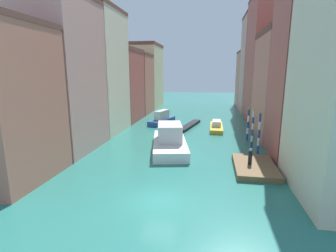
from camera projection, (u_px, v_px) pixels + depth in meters
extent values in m
plane|color=#28756B|center=(189.00, 128.00, 41.92)|extent=(154.00, 154.00, 0.00)
cube|color=#C6705B|center=(4.00, 106.00, 20.91)|extent=(6.45, 8.04, 12.74)
cube|color=tan|center=(64.00, 78.00, 29.11)|extent=(6.45, 9.21, 16.95)
cube|color=beige|center=(99.00, 74.00, 38.12)|extent=(6.45, 9.18, 17.63)
cube|color=brown|center=(95.00, 9.00, 36.24)|extent=(6.58, 9.36, 0.51)
cube|color=#B25147|center=(121.00, 87.00, 47.74)|extent=(6.45, 9.23, 12.65)
cube|color=brown|center=(120.00, 50.00, 46.36)|extent=(6.58, 9.41, 0.67)
cube|color=#C6705B|center=(136.00, 85.00, 56.66)|extent=(6.45, 8.21, 12.49)
cube|color=brown|center=(135.00, 55.00, 55.31)|extent=(6.58, 8.38, 0.49)
cube|color=beige|center=(147.00, 78.00, 66.10)|extent=(6.45, 11.46, 15.30)
cube|color=brown|center=(146.00, 45.00, 64.43)|extent=(6.58, 11.69, 0.77)
cube|color=#B25147|center=(310.00, 66.00, 25.73)|extent=(6.45, 7.18, 19.31)
cube|color=#C6705B|center=(283.00, 88.00, 35.34)|extent=(6.45, 11.33, 13.89)
cube|color=brown|center=(288.00, 32.00, 33.81)|extent=(6.58, 11.56, 0.80)
cube|color=#B25147|center=(268.00, 61.00, 45.86)|extent=(6.45, 11.94, 21.92)
cube|color=tan|center=(257.00, 66.00, 56.93)|extent=(6.45, 9.63, 20.69)
cube|color=brown|center=(260.00, 15.00, 54.71)|extent=(6.58, 9.82, 0.60)
cube|color=#C6705B|center=(250.00, 80.00, 67.20)|extent=(6.45, 9.41, 13.90)
cube|color=brown|center=(251.00, 52.00, 65.70)|extent=(6.58, 9.60, 0.48)
cube|color=brown|center=(255.00, 167.00, 24.27)|extent=(3.77, 6.28, 0.53)
cylinder|color=black|center=(250.00, 158.00, 24.05)|extent=(0.36, 0.36, 1.31)
sphere|color=tan|center=(251.00, 150.00, 23.89)|extent=(0.26, 0.26, 0.26)
cylinder|color=#1E479E|center=(258.00, 149.00, 29.00)|extent=(0.25, 0.25, 0.92)
cylinder|color=white|center=(258.00, 142.00, 28.81)|extent=(0.25, 0.25, 0.92)
cylinder|color=#1E479E|center=(259.00, 134.00, 28.62)|extent=(0.25, 0.25, 0.92)
cylinder|color=white|center=(260.00, 126.00, 28.43)|extent=(0.25, 0.25, 0.92)
cylinder|color=#1E479E|center=(260.00, 118.00, 28.23)|extent=(0.25, 0.25, 0.92)
sphere|color=gold|center=(261.00, 113.00, 28.12)|extent=(0.27, 0.27, 0.27)
cylinder|color=#1E479E|center=(251.00, 145.00, 31.23)|extent=(0.24, 0.24, 0.76)
cylinder|color=white|center=(252.00, 139.00, 31.07)|extent=(0.24, 0.24, 0.76)
cylinder|color=#1E479E|center=(252.00, 133.00, 30.91)|extent=(0.24, 0.24, 0.76)
cylinder|color=white|center=(253.00, 126.00, 30.75)|extent=(0.24, 0.24, 0.76)
cylinder|color=#1E479E|center=(253.00, 120.00, 30.59)|extent=(0.24, 0.24, 0.76)
cylinder|color=white|center=(254.00, 114.00, 30.43)|extent=(0.24, 0.24, 0.76)
sphere|color=gold|center=(254.00, 110.00, 30.33)|extent=(0.27, 0.27, 0.27)
cylinder|color=#1E479E|center=(247.00, 137.00, 34.82)|extent=(0.27, 0.27, 0.84)
cylinder|color=white|center=(248.00, 131.00, 34.65)|extent=(0.27, 0.27, 0.84)
cylinder|color=#1E479E|center=(248.00, 125.00, 34.47)|extent=(0.27, 0.27, 0.84)
cylinder|color=white|center=(248.00, 119.00, 34.30)|extent=(0.27, 0.27, 0.84)
cylinder|color=#1E479E|center=(249.00, 112.00, 34.12)|extent=(0.27, 0.27, 0.84)
sphere|color=gold|center=(249.00, 109.00, 34.01)|extent=(0.30, 0.30, 0.30)
cube|color=white|center=(170.00, 145.00, 30.59)|extent=(5.77, 10.93, 1.11)
cube|color=silver|center=(170.00, 132.00, 30.27)|extent=(3.56, 4.83, 1.99)
cube|color=black|center=(190.00, 125.00, 43.17)|extent=(3.20, 9.44, 0.44)
cube|color=#234C93|center=(162.00, 121.00, 45.97)|extent=(3.93, 7.37, 0.85)
cube|color=silver|center=(162.00, 115.00, 45.73)|extent=(2.20, 3.80, 1.52)
cube|color=gold|center=(216.00, 127.00, 41.19)|extent=(2.00, 7.37, 0.62)
cube|color=silver|center=(217.00, 123.00, 41.04)|extent=(1.33, 2.86, 0.84)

